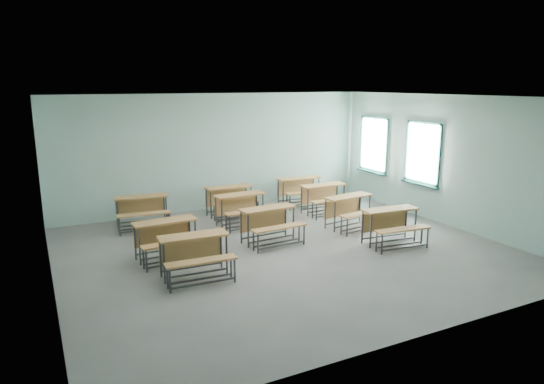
{
  "coord_description": "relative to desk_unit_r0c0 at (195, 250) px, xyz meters",
  "views": [
    {
      "loc": [
        -4.64,
        -8.58,
        3.47
      ],
      "look_at": [
        0.29,
        1.2,
        1.0
      ],
      "focal_mm": 32.0,
      "sensor_mm": 36.0,
      "label": 1
    }
  ],
  "objects": [
    {
      "name": "desk_unit_r3c0",
      "position": [
        -0.19,
        3.57,
        0.0
      ],
      "size": [
        1.33,
        0.96,
        0.78
      ],
      "rotation": [
        0.0,
        0.0,
        -0.1
      ],
      "color": "#AA743D",
      "rests_on": "ground"
    },
    {
      "name": "desk_unit_r1c1",
      "position": [
        2.09,
        1.17,
        0.0
      ],
      "size": [
        1.31,
        0.92,
        0.78
      ],
      "rotation": [
        0.0,
        0.0,
        0.06
      ],
      "color": "#AA743D",
      "rests_on": "ground"
    },
    {
      "name": "desk_unit_r0c2",
      "position": [
        4.43,
        -0.13,
        0.0
      ],
      "size": [
        1.33,
        0.96,
        0.78
      ],
      "rotation": [
        0.0,
        0.0,
        -0.1
      ],
      "color": "#AA743D",
      "rests_on": "ground"
    },
    {
      "name": "desk_unit_r1c0",
      "position": [
        -0.2,
        1.17,
        0.0
      ],
      "size": [
        1.3,
        0.92,
        0.78
      ],
      "rotation": [
        0.0,
        0.0,
        0.06
      ],
      "color": "#AA743D",
      "rests_on": "ground"
    },
    {
      "name": "desk_unit_r0c0",
      "position": [
        0.0,
        0.0,
        0.0
      ],
      "size": [
        1.3,
        0.91,
        0.78
      ],
      "rotation": [
        0.0,
        0.0,
        -0.05
      ],
      "color": "#AA743D",
      "rests_on": "ground"
    },
    {
      "name": "room",
      "position": [
        2.23,
        0.59,
        1.07
      ],
      "size": [
        9.04,
        8.04,
        3.24
      ],
      "color": "gray",
      "rests_on": "ground"
    },
    {
      "name": "desk_unit_r2c1",
      "position": [
        2.07,
        2.68,
        0.0
      ],
      "size": [
        1.31,
        0.93,
        0.78
      ],
      "rotation": [
        0.0,
        0.0,
        0.07
      ],
      "color": "#AA743D",
      "rests_on": "ground"
    },
    {
      "name": "desk_unit_r3c1",
      "position": [
        2.15,
        3.64,
        0.0
      ],
      "size": [
        1.26,
        0.86,
        0.78
      ],
      "rotation": [
        0.0,
        0.0,
        0.01
      ],
      "color": "#AA743D",
      "rests_on": "ground"
    },
    {
      "name": "desk_unit_r2c2",
      "position": [
        4.54,
        2.72,
        0.0
      ],
      "size": [
        1.26,
        0.84,
        0.78
      ],
      "rotation": [
        0.0,
        0.0,
        0.0
      ],
      "color": "#AA743D",
      "rests_on": "ground"
    },
    {
      "name": "desk_unit_r1c2",
      "position": [
        4.37,
        1.3,
        0.0
      ],
      "size": [
        1.36,
        1.0,
        0.78
      ],
      "rotation": [
        0.0,
        0.0,
        0.13
      ],
      "color": "#AA743D",
      "rests_on": "ground"
    },
    {
      "name": "desk_unit_r3c2",
      "position": [
        4.42,
        3.85,
        0.0
      ],
      "size": [
        1.3,
        0.91,
        0.78
      ],
      "rotation": [
        0.0,
        0.0,
        -0.05
      ],
      "color": "#AA743D",
      "rests_on": "ground"
    }
  ]
}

